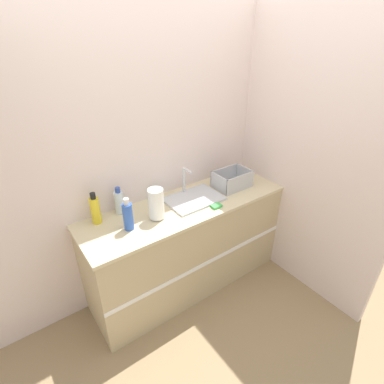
% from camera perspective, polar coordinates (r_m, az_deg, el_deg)
% --- Properties ---
extents(ground_plane, '(12.00, 12.00, 0.00)m').
position_cam_1_polar(ground_plane, '(3.05, 2.41, -19.67)').
color(ground_plane, '#937A56').
extents(wall_back, '(4.27, 0.06, 2.60)m').
position_cam_1_polar(wall_back, '(2.69, -4.95, 7.36)').
color(wall_back, silver).
rests_on(wall_back, ground_plane).
extents(wall_right, '(0.06, 2.57, 2.60)m').
position_cam_1_polar(wall_right, '(3.07, 14.12, 9.33)').
color(wall_right, silver).
rests_on(wall_right, ground_plane).
extents(counter_cabinet, '(1.90, 0.59, 0.93)m').
position_cam_1_polar(counter_cabinet, '(2.89, -0.92, -10.13)').
color(counter_cabinet, tan).
rests_on(counter_cabinet, ground_plane).
extents(sink, '(0.49, 0.35, 0.27)m').
position_cam_1_polar(sink, '(2.68, 0.27, -1.11)').
color(sink, silver).
rests_on(sink, counter_cabinet).
extents(paper_towel_roll, '(0.12, 0.12, 0.26)m').
position_cam_1_polar(paper_towel_roll, '(2.38, -6.84, -2.26)').
color(paper_towel_roll, '#4C4C51').
rests_on(paper_towel_roll, counter_cabinet).
extents(dish_rack, '(0.34, 0.24, 0.16)m').
position_cam_1_polar(dish_rack, '(2.90, 7.61, 2.13)').
color(dish_rack, '#B7BABF').
rests_on(dish_rack, counter_cabinet).
extents(bottle_blue, '(0.08, 0.08, 0.27)m').
position_cam_1_polar(bottle_blue, '(2.30, -12.11, -4.45)').
color(bottle_blue, '#2D56B7').
rests_on(bottle_blue, counter_cabinet).
extents(bottle_yellow, '(0.07, 0.07, 0.27)m').
position_cam_1_polar(bottle_yellow, '(2.44, -17.93, -3.25)').
color(bottle_yellow, yellow).
rests_on(bottle_yellow, counter_cabinet).
extents(bottle_clear, '(0.08, 0.08, 0.23)m').
position_cam_1_polar(bottle_clear, '(2.52, -13.70, -1.81)').
color(bottle_clear, silver).
rests_on(bottle_clear, counter_cabinet).
extents(soap_dispenser, '(0.05, 0.05, 0.13)m').
position_cam_1_polar(soap_dispenser, '(2.69, -6.71, -0.26)').
color(soap_dispenser, '#4CB266').
rests_on(soap_dispenser, counter_cabinet).
extents(sponge, '(0.09, 0.06, 0.02)m').
position_cam_1_polar(sponge, '(2.58, 4.66, -2.70)').
color(sponge, '#4CB259').
rests_on(sponge, counter_cabinet).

